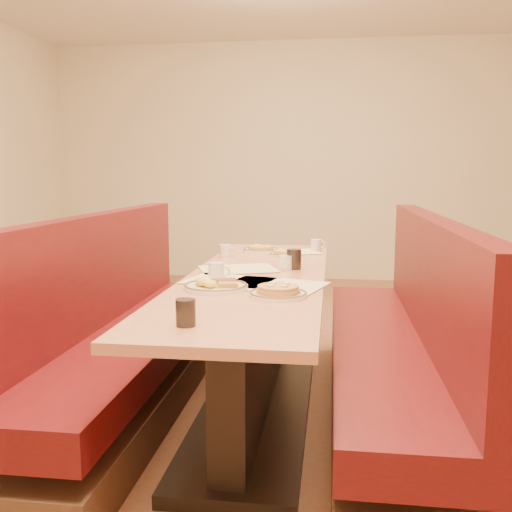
# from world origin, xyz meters

# --- Properties ---
(ground) EXTENTS (8.00, 8.00, 0.00)m
(ground) POSITION_xyz_m (0.00, 0.00, 0.00)
(ground) COLOR #9E6647
(ground) RESTS_ON ground
(room_envelope) EXTENTS (6.04, 8.04, 2.82)m
(room_envelope) POSITION_xyz_m (0.00, 0.00, 1.93)
(room_envelope) COLOR beige
(room_envelope) RESTS_ON ground
(diner_table) EXTENTS (0.70, 2.50, 0.75)m
(diner_table) POSITION_xyz_m (0.00, 0.00, 0.37)
(diner_table) COLOR black
(diner_table) RESTS_ON ground
(booth_left) EXTENTS (0.55, 2.50, 1.05)m
(booth_left) POSITION_xyz_m (-0.73, 0.00, 0.36)
(booth_left) COLOR #4C3326
(booth_left) RESTS_ON ground
(booth_right) EXTENTS (0.55, 2.50, 1.05)m
(booth_right) POSITION_xyz_m (0.73, 0.00, 0.36)
(booth_right) COLOR #4C3326
(booth_right) RESTS_ON ground
(placemat_near_left) EXTENTS (0.46, 0.39, 0.00)m
(placemat_near_left) POSITION_xyz_m (-0.11, -0.19, 0.75)
(placemat_near_left) COLOR beige
(placemat_near_left) RESTS_ON diner_table
(placemat_near_right) EXTENTS (0.53, 0.46, 0.00)m
(placemat_near_right) POSITION_xyz_m (0.12, -0.27, 0.75)
(placemat_near_right) COLOR beige
(placemat_near_right) RESTS_ON diner_table
(placemat_far_left) EXTENTS (0.48, 0.42, 0.00)m
(placemat_far_left) POSITION_xyz_m (-0.12, 0.15, 0.75)
(placemat_far_left) COLOR beige
(placemat_far_left) RESTS_ON diner_table
(placemat_far_right) EXTENTS (0.41, 0.36, 0.00)m
(placemat_far_right) POSITION_xyz_m (0.12, 0.86, 0.75)
(placemat_far_right) COLOR beige
(placemat_far_right) RESTS_ON diner_table
(pancake_plate) EXTENTS (0.25, 0.25, 0.06)m
(pancake_plate) POSITION_xyz_m (0.16, -0.51, 0.77)
(pancake_plate) COLOR white
(pancake_plate) RESTS_ON diner_table
(eggs_plate) EXTENTS (0.29, 0.29, 0.06)m
(eggs_plate) POSITION_xyz_m (-0.14, -0.39, 0.77)
(eggs_plate) COLOR white
(eggs_plate) RESTS_ON diner_table
(extra_plate_mid) EXTENTS (0.21, 0.21, 0.04)m
(extra_plate_mid) POSITION_xyz_m (0.09, 0.71, 0.76)
(extra_plate_mid) COLOR white
(extra_plate_mid) RESTS_ON diner_table
(extra_plate_far) EXTENTS (0.24, 0.24, 0.05)m
(extra_plate_far) POSITION_xyz_m (-0.09, 0.88, 0.77)
(extra_plate_far) COLOR white
(extra_plate_far) RESTS_ON diner_table
(coffee_mug_a) EXTENTS (0.10, 0.07, 0.08)m
(coffee_mug_a) POSITION_xyz_m (0.14, 0.18, 0.79)
(coffee_mug_a) COLOR white
(coffee_mug_a) RESTS_ON diner_table
(coffee_mug_b) EXTENTS (0.11, 0.08, 0.08)m
(coffee_mug_b) POSITION_xyz_m (-0.18, -0.15, 0.79)
(coffee_mug_b) COLOR white
(coffee_mug_b) RESTS_ON diner_table
(coffee_mug_c) EXTENTS (0.10, 0.07, 0.08)m
(coffee_mug_c) POSITION_xyz_m (0.28, 0.97, 0.79)
(coffee_mug_c) COLOR white
(coffee_mug_c) RESTS_ON diner_table
(coffee_mug_d) EXTENTS (0.10, 0.07, 0.08)m
(coffee_mug_d) POSITION_xyz_m (-0.28, 0.61, 0.79)
(coffee_mug_d) COLOR white
(coffee_mug_d) RESTS_ON diner_table
(soda_tumbler_near) EXTENTS (0.07, 0.07, 0.09)m
(soda_tumbler_near) POSITION_xyz_m (-0.11, -1.02, 0.80)
(soda_tumbler_near) COLOR black
(soda_tumbler_near) RESTS_ON diner_table
(soda_tumbler_mid) EXTENTS (0.08, 0.08, 0.11)m
(soda_tumbler_mid) POSITION_xyz_m (0.18, 0.21, 0.80)
(soda_tumbler_mid) COLOR black
(soda_tumbler_mid) RESTS_ON diner_table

